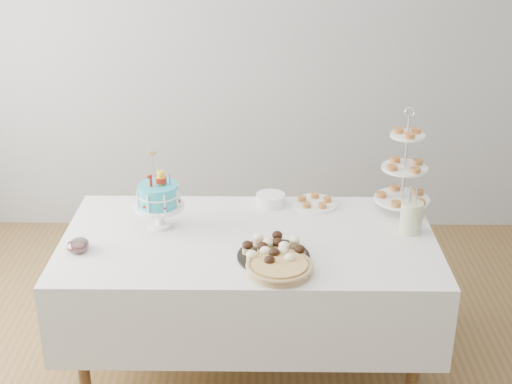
{
  "coord_description": "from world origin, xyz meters",
  "views": [
    {
      "loc": [
        0.08,
        -2.95,
        2.47
      ],
      "look_at": [
        0.04,
        0.3,
        1.03
      ],
      "focal_mm": 50.0,
      "sensor_mm": 36.0,
      "label": 1
    }
  ],
  "objects_px": {
    "birthday_cake": "(159,207)",
    "pastry_plate": "(315,202)",
    "cupcake_tray": "(273,250)",
    "utensil_pitcher": "(411,216)",
    "plate_stack": "(270,200)",
    "table": "(249,276)",
    "tiered_stand": "(405,168)",
    "jam_bowl_b": "(78,246)",
    "jam_bowl_a": "(79,244)",
    "pie": "(280,267)"
  },
  "relations": [
    {
      "from": "table",
      "to": "tiered_stand",
      "type": "relative_size",
      "value": 3.23
    },
    {
      "from": "birthday_cake",
      "to": "plate_stack",
      "type": "height_order",
      "value": "birthday_cake"
    },
    {
      "from": "pie",
      "to": "table",
      "type": "bearing_deg",
      "value": 113.29
    },
    {
      "from": "table",
      "to": "birthday_cake",
      "type": "distance_m",
      "value": 0.59
    },
    {
      "from": "jam_bowl_b",
      "to": "cupcake_tray",
      "type": "bearing_deg",
      "value": -2.82
    },
    {
      "from": "tiered_stand",
      "to": "utensil_pitcher",
      "type": "xyz_separation_m",
      "value": [
        0.0,
        -0.27,
        -0.16
      ]
    },
    {
      "from": "cupcake_tray",
      "to": "plate_stack",
      "type": "xyz_separation_m",
      "value": [
        -0.01,
        0.61,
        -0.01
      ]
    },
    {
      "from": "plate_stack",
      "to": "cupcake_tray",
      "type": "bearing_deg",
      "value": -89.01
    },
    {
      "from": "birthday_cake",
      "to": "tiered_stand",
      "type": "height_order",
      "value": "tiered_stand"
    },
    {
      "from": "tiered_stand",
      "to": "pastry_plate",
      "type": "relative_size",
      "value": 2.33
    },
    {
      "from": "birthday_cake",
      "to": "pastry_plate",
      "type": "distance_m",
      "value": 0.89
    },
    {
      "from": "table",
      "to": "plate_stack",
      "type": "xyz_separation_m",
      "value": [
        0.11,
        0.4,
        0.26
      ]
    },
    {
      "from": "pie",
      "to": "plate_stack",
      "type": "bearing_deg",
      "value": 92.86
    },
    {
      "from": "jam_bowl_b",
      "to": "birthday_cake",
      "type": "bearing_deg",
      "value": 37.47
    },
    {
      "from": "utensil_pitcher",
      "to": "table",
      "type": "bearing_deg",
      "value": 160.57
    },
    {
      "from": "jam_bowl_a",
      "to": "table",
      "type": "bearing_deg",
      "value": 8.8
    },
    {
      "from": "tiered_stand",
      "to": "plate_stack",
      "type": "bearing_deg",
      "value": 175.37
    },
    {
      "from": "plate_stack",
      "to": "pastry_plate",
      "type": "xyz_separation_m",
      "value": [
        0.25,
        0.0,
        -0.01
      ]
    },
    {
      "from": "birthday_cake",
      "to": "pastry_plate",
      "type": "height_order",
      "value": "birthday_cake"
    },
    {
      "from": "cupcake_tray",
      "to": "birthday_cake",
      "type": "bearing_deg",
      "value": 151.06
    },
    {
      "from": "tiered_stand",
      "to": "plate_stack",
      "type": "xyz_separation_m",
      "value": [
        -0.73,
        0.06,
        -0.22
      ]
    },
    {
      "from": "table",
      "to": "birthday_cake",
      "type": "xyz_separation_m",
      "value": [
        -0.47,
        0.12,
        0.34
      ]
    },
    {
      "from": "pastry_plate",
      "to": "jam_bowl_b",
      "type": "distance_m",
      "value": 1.33
    },
    {
      "from": "jam_bowl_b",
      "to": "utensil_pitcher",
      "type": "xyz_separation_m",
      "value": [
        1.68,
        0.23,
        0.06
      ]
    },
    {
      "from": "pie",
      "to": "jam_bowl_a",
      "type": "distance_m",
      "value": 1.02
    },
    {
      "from": "cupcake_tray",
      "to": "pastry_plate",
      "type": "height_order",
      "value": "cupcake_tray"
    },
    {
      "from": "birthday_cake",
      "to": "plate_stack",
      "type": "distance_m",
      "value": 0.65
    },
    {
      "from": "jam_bowl_a",
      "to": "utensil_pitcher",
      "type": "xyz_separation_m",
      "value": [
        1.68,
        0.2,
        0.06
      ]
    },
    {
      "from": "table",
      "to": "pastry_plate",
      "type": "bearing_deg",
      "value": 47.77
    },
    {
      "from": "pie",
      "to": "birthday_cake",
      "type": "bearing_deg",
      "value": 142.81
    },
    {
      "from": "table",
      "to": "birthday_cake",
      "type": "bearing_deg",
      "value": 165.61
    },
    {
      "from": "plate_stack",
      "to": "birthday_cake",
      "type": "bearing_deg",
      "value": -154.53
    },
    {
      "from": "cupcake_tray",
      "to": "plate_stack",
      "type": "distance_m",
      "value": 0.61
    },
    {
      "from": "table",
      "to": "plate_stack",
      "type": "bearing_deg",
      "value": 74.1
    },
    {
      "from": "tiered_stand",
      "to": "jam_bowl_a",
      "type": "distance_m",
      "value": 1.76
    },
    {
      "from": "jam_bowl_a",
      "to": "birthday_cake",
      "type": "bearing_deg",
      "value": 34.29
    },
    {
      "from": "tiered_stand",
      "to": "jam_bowl_a",
      "type": "xyz_separation_m",
      "value": [
        -1.68,
        -0.47,
        -0.22
      ]
    },
    {
      "from": "jam_bowl_b",
      "to": "utensil_pitcher",
      "type": "bearing_deg",
      "value": 7.93
    },
    {
      "from": "utensil_pitcher",
      "to": "tiered_stand",
      "type": "bearing_deg",
      "value": 65.69
    },
    {
      "from": "pastry_plate",
      "to": "utensil_pitcher",
      "type": "relative_size",
      "value": 1.0
    },
    {
      "from": "cupcake_tray",
      "to": "utensil_pitcher",
      "type": "relative_size",
      "value": 1.39
    },
    {
      "from": "pie",
      "to": "utensil_pitcher",
      "type": "relative_size",
      "value": 1.24
    },
    {
      "from": "birthday_cake",
      "to": "tiered_stand",
      "type": "relative_size",
      "value": 0.69
    },
    {
      "from": "jam_bowl_a",
      "to": "jam_bowl_b",
      "type": "bearing_deg",
      "value": -90.0
    },
    {
      "from": "pie",
      "to": "jam_bowl_b",
      "type": "bearing_deg",
      "value": 169.12
    },
    {
      "from": "pie",
      "to": "pastry_plate",
      "type": "bearing_deg",
      "value": 74.28
    },
    {
      "from": "jam_bowl_b",
      "to": "utensil_pitcher",
      "type": "height_order",
      "value": "utensil_pitcher"
    },
    {
      "from": "table",
      "to": "plate_stack",
      "type": "height_order",
      "value": "plate_stack"
    },
    {
      "from": "jam_bowl_a",
      "to": "utensil_pitcher",
      "type": "height_order",
      "value": "utensil_pitcher"
    },
    {
      "from": "pastry_plate",
      "to": "jam_bowl_a",
      "type": "distance_m",
      "value": 1.31
    }
  ]
}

